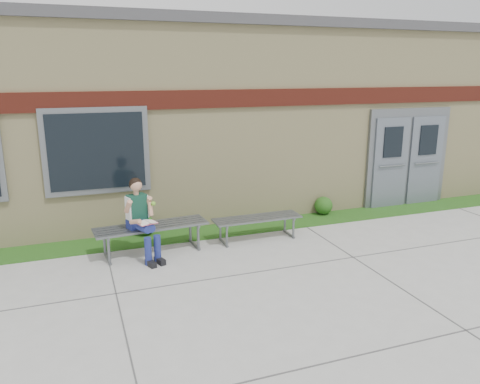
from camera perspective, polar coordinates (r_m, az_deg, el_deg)
name	(u,v)px	position (r m, az deg, el deg)	size (l,w,h in m)	color
ground	(316,277)	(7.52, 9.28, -10.24)	(80.00, 80.00, 0.00)	#9E9E99
grass_strip	(255,226)	(9.70, 1.83, -4.21)	(16.00, 0.80, 0.02)	#1E4512
school_building	(208,111)	(12.43, -3.96, 9.79)	(16.20, 6.22, 4.20)	beige
bench_left	(152,232)	(8.39, -10.72, -4.75)	(2.00, 0.72, 0.51)	slate
bench_right	(257,222)	(8.91, 2.11, -3.71)	(1.70, 0.49, 0.44)	slate
girl	(141,217)	(8.06, -11.94, -2.97)	(0.59, 0.84, 1.39)	navy
shrub_mid	(144,225)	(9.32, -11.57, -3.97)	(0.39, 0.39, 0.39)	#1E4512
shrub_east	(323,206)	(10.59, 10.14, -1.63)	(0.40, 0.40, 0.40)	#1E4512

